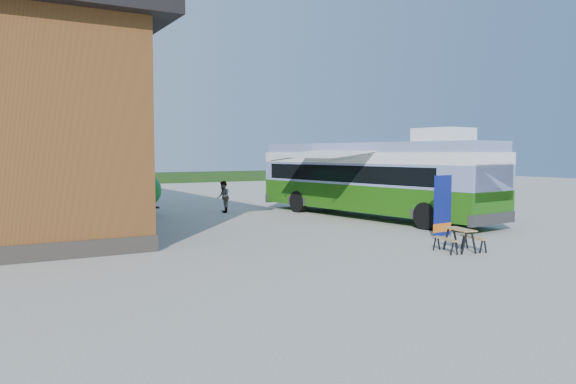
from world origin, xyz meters
TOP-DOWN VIEW (x-y plane):
  - ground at (0.00, 0.00)m, footprint 100.00×100.00m
  - hedge at (8.00, 38.00)m, footprint 40.00×3.00m
  - bus at (4.67, 3.82)m, footprint 4.31×13.12m
  - awning at (2.37, 4.16)m, footprint 3.33×4.80m
  - banner at (3.05, -2.26)m, footprint 0.95×0.26m
  - picnic_table at (1.42, -4.59)m, footprint 1.43×1.32m
  - person_a at (-4.95, 6.43)m, footprint 0.72×0.68m
  - person_b at (-0.35, 9.16)m, footprint 0.82×0.93m
  - slurry_tanker at (-4.70, 11.53)m, footprint 2.80×5.15m

SIDE VIEW (x-z plane):
  - ground at x=0.00m, z-range 0.00..0.00m
  - hedge at x=8.00m, z-range 0.00..1.00m
  - picnic_table at x=1.42m, z-range 0.17..0.87m
  - person_b at x=-0.35m, z-range 0.00..1.58m
  - person_a at x=-4.95m, z-range 0.00..1.65m
  - banner at x=3.05m, z-range -0.20..1.99m
  - slurry_tanker at x=-4.70m, z-range 0.15..2.15m
  - bus at x=4.67m, z-range -0.09..3.87m
  - awning at x=2.37m, z-range 2.61..3.15m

